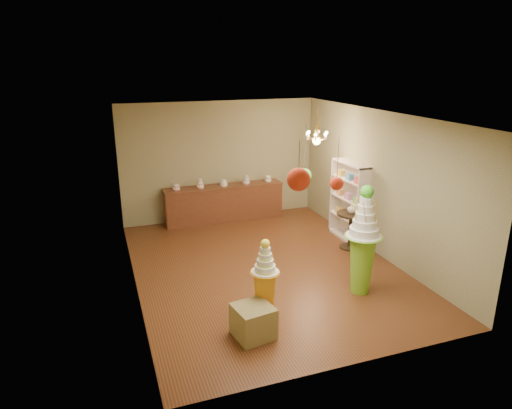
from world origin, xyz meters
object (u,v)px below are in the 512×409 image
object	(u,v)px
pedestal_green	(362,250)
pedestal_orange	(265,289)
round_table	(351,226)
sideboard	(224,202)

from	to	relation	value
pedestal_green	pedestal_orange	bearing A→B (deg)	-170.35
pedestal_green	round_table	xyz separation A→B (m)	(0.85, 1.79, -0.29)
pedestal_green	round_table	distance (m)	2.01
pedestal_orange	round_table	distance (m)	3.51
pedestal_orange	round_table	xyz separation A→B (m)	(2.79, 2.12, -0.03)
pedestal_orange	round_table	world-z (taller)	pedestal_orange
pedestal_green	sideboard	xyz separation A→B (m)	(-1.25, 4.47, -0.33)
sideboard	pedestal_green	bearing A→B (deg)	-74.42
sideboard	round_table	xyz separation A→B (m)	(2.10, -2.67, 0.04)
round_table	sideboard	bearing A→B (deg)	128.17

